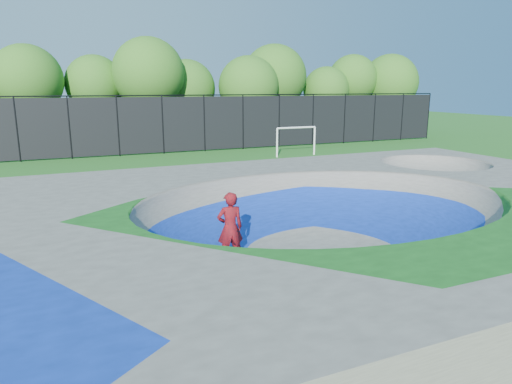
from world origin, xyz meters
TOP-DOWN VIEW (x-y plane):
  - ground at (0.00, 0.00)m, footprint 120.00×120.00m
  - skate_deck at (0.00, 0.00)m, footprint 22.00×14.00m
  - skater at (-2.94, 0.02)m, footprint 0.73×0.51m
  - skateboard at (-2.94, 0.02)m, footprint 0.79×0.27m
  - soccer_goal at (7.94, 16.31)m, footprint 2.98×0.12m
  - fence at (0.00, 21.00)m, footprint 48.09×0.09m
  - treeline at (2.41, 26.26)m, footprint 52.81×7.19m

SIDE VIEW (x-z plane):
  - ground at x=0.00m, z-range 0.00..0.00m
  - skateboard at x=-2.94m, z-range 0.00..0.05m
  - skate_deck at x=0.00m, z-range 0.00..1.50m
  - skater at x=-2.94m, z-range 0.00..1.91m
  - soccer_goal at x=7.94m, z-range 0.38..2.34m
  - fence at x=0.00m, z-range 0.08..4.12m
  - treeline at x=2.41m, z-range 0.76..9.06m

